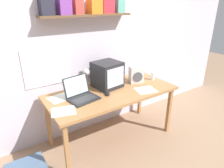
# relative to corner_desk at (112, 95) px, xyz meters

# --- Properties ---
(ground_plane) EXTENTS (12.00, 12.00, 0.00)m
(ground_plane) POSITION_rel_corner_desk_xyz_m (0.00, 0.00, -0.67)
(ground_plane) COLOR #A17F61
(back_wall) EXTENTS (5.60, 0.24, 2.60)m
(back_wall) POSITION_rel_corner_desk_xyz_m (-0.01, 0.46, 0.65)
(back_wall) COLOR silver
(back_wall) RESTS_ON ground_plane
(corner_desk) EXTENTS (1.67, 0.75, 0.73)m
(corner_desk) POSITION_rel_corner_desk_xyz_m (0.00, 0.00, 0.00)
(corner_desk) COLOR #AA7545
(corner_desk) RESTS_ON ground_plane
(crt_monitor) EXTENTS (0.38, 0.37, 0.34)m
(crt_monitor) POSITION_rel_corner_desk_xyz_m (0.03, 0.16, 0.23)
(crt_monitor) COLOR #232326
(crt_monitor) RESTS_ON corner_desk
(laptop) EXTENTS (0.37, 0.35, 0.25)m
(laptop) POSITION_rel_corner_desk_xyz_m (-0.42, 0.04, 0.12)
(laptop) COLOR #232326
(laptop) RESTS_ON corner_desk
(desk_lamp) EXTENTS (0.11, 0.15, 0.29)m
(desk_lamp) POSITION_rel_corner_desk_xyz_m (-0.25, 0.23, 0.26)
(desk_lamp) COLOR silver
(desk_lamp) RESTS_ON corner_desk
(juice_glass) EXTENTS (0.06, 0.06, 0.11)m
(juice_glass) POSITION_rel_corner_desk_xyz_m (0.72, 0.01, 0.11)
(juice_glass) COLOR white
(juice_glass) RESTS_ON corner_desk
(space_heater) EXTENTS (0.22, 0.18, 0.23)m
(space_heater) POSITION_rel_corner_desk_xyz_m (0.45, 0.06, 0.17)
(space_heater) COLOR silver
(space_heater) RESTS_ON corner_desk
(computer_mouse) EXTENTS (0.09, 0.12, 0.03)m
(computer_mouse) POSITION_rel_corner_desk_xyz_m (-0.11, -0.06, 0.07)
(computer_mouse) COLOR black
(computer_mouse) RESTS_ON corner_desk
(open_notebook) EXTENTS (0.29, 0.26, 0.00)m
(open_notebook) POSITION_rel_corner_desk_xyz_m (-0.63, 0.18, 0.06)
(open_notebook) COLOR silver
(open_notebook) RESTS_ON corner_desk
(loose_paper_near_monitor) EXTENTS (0.31, 0.28, 0.00)m
(loose_paper_near_monitor) POSITION_rel_corner_desk_xyz_m (0.38, -0.21, 0.06)
(loose_paper_near_monitor) COLOR white
(loose_paper_near_monitor) RESTS_ON corner_desk
(printed_handout) EXTENTS (0.30, 0.26, 0.00)m
(printed_handout) POSITION_rel_corner_desk_xyz_m (-0.71, -0.14, 0.06)
(printed_handout) COLOR white
(printed_handout) RESTS_ON corner_desk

